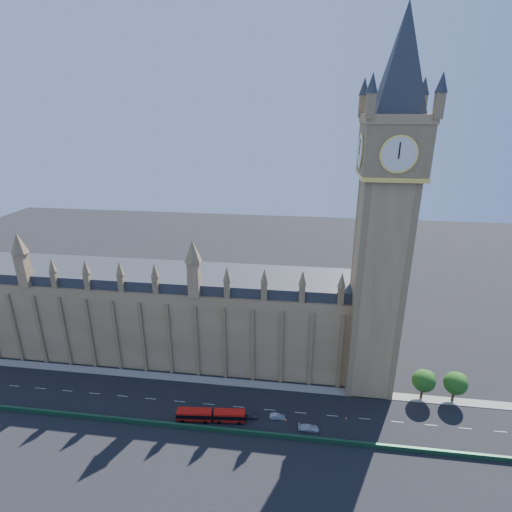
# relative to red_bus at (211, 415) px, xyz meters

# --- Properties ---
(ground) EXTENTS (400.00, 400.00, 0.00)m
(ground) POSITION_rel_red_bus_xyz_m (2.01, 5.58, -1.52)
(ground) COLOR black
(ground) RESTS_ON ground
(palace_westminster) EXTENTS (120.00, 20.00, 28.00)m
(palace_westminster) POSITION_rel_red_bus_xyz_m (-22.99, 27.58, 12.34)
(palace_westminster) COLOR olive
(palace_westminster) RESTS_ON ground
(elizabeth_tower) EXTENTS (20.59, 20.59, 105.00)m
(elizabeth_tower) POSITION_rel_red_bus_xyz_m (40.01, 19.58, 53.03)
(elizabeth_tower) COLOR olive
(elizabeth_tower) RESTS_ON ground
(bridge_parapet) EXTENTS (160.00, 0.60, 1.20)m
(bridge_parapet) POSITION_rel_red_bus_xyz_m (2.01, -3.42, -0.92)
(bridge_parapet) COLOR #1E4C2D
(bridge_parapet) RESTS_ON ground
(kerb_north) EXTENTS (160.00, 3.00, 0.16)m
(kerb_north) POSITION_rel_red_bus_xyz_m (2.01, 15.08, -1.44)
(kerb_north) COLOR gray
(kerb_north) RESTS_ON ground
(tree_east_near) EXTENTS (6.00, 6.00, 8.50)m
(tree_east_near) POSITION_rel_red_bus_xyz_m (54.24, 15.67, 4.12)
(tree_east_near) COLOR #382619
(tree_east_near) RESTS_ON ground
(tree_east_far) EXTENTS (6.00, 6.00, 8.50)m
(tree_east_far) POSITION_rel_red_bus_xyz_m (62.24, 15.67, 4.12)
(tree_east_far) COLOR #382619
(tree_east_far) RESTS_ON ground
(red_bus) EXTENTS (17.16, 4.05, 2.89)m
(red_bus) POSITION_rel_red_bus_xyz_m (0.00, 0.00, 0.00)
(red_bus) COLOR red
(red_bus) RESTS_ON ground
(car_grey) EXTENTS (4.12, 1.75, 1.39)m
(car_grey) POSITION_rel_red_bus_xyz_m (9.49, 2.20, -0.83)
(car_grey) COLOR #43444B
(car_grey) RESTS_ON ground
(car_silver) EXTENTS (3.95, 1.53, 1.28)m
(car_silver) POSITION_rel_red_bus_xyz_m (16.32, 2.77, -0.88)
(car_silver) COLOR #9A9CA2
(car_silver) RESTS_ON ground
(car_white) EXTENTS (5.12, 2.19, 1.47)m
(car_white) POSITION_rel_red_bus_xyz_m (24.13, -0.10, -0.79)
(car_white) COLOR silver
(car_white) RESTS_ON ground
(cone_a) EXTENTS (0.63, 0.63, 0.76)m
(cone_a) POSITION_rel_red_bus_xyz_m (18.43, 2.15, -1.15)
(cone_a) COLOR black
(cone_a) RESTS_ON ground
(cone_b) EXTENTS (0.53, 0.53, 0.65)m
(cone_b) POSITION_rel_red_bus_xyz_m (16.01, 3.17, -1.20)
(cone_b) COLOR black
(cone_b) RESTS_ON ground
(cone_c) EXTENTS (0.54, 0.54, 0.78)m
(cone_c) POSITION_rel_red_bus_xyz_m (16.01, 3.35, -1.14)
(cone_c) COLOR black
(cone_c) RESTS_ON ground
(cone_d) EXTENTS (0.47, 0.47, 0.63)m
(cone_d) POSITION_rel_red_bus_xyz_m (33.44, 4.70, -1.21)
(cone_d) COLOR black
(cone_d) RESTS_ON ground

